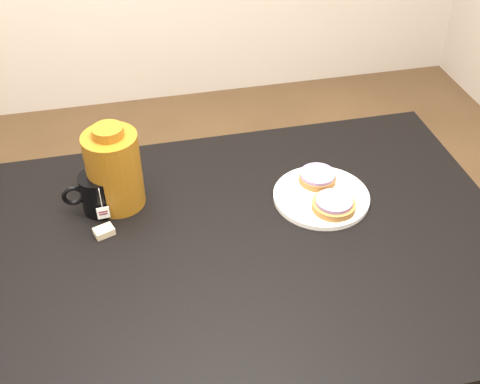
# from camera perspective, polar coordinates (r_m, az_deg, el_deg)

# --- Properties ---
(table) EXTENTS (1.40, 0.90, 0.75)m
(table) POSITION_cam_1_polar(r_m,az_deg,el_deg) (1.45, -1.95, -7.63)
(table) COLOR black
(table) RESTS_ON ground_plane
(plate) EXTENTS (0.24, 0.24, 0.02)m
(plate) POSITION_cam_1_polar(r_m,az_deg,el_deg) (1.53, 7.72, -0.38)
(plate) COLOR white
(plate) RESTS_ON table
(bagel_back) EXTENTS (0.12, 0.12, 0.03)m
(bagel_back) POSITION_cam_1_polar(r_m,az_deg,el_deg) (1.56, 7.36, 1.41)
(bagel_back) COLOR brown
(bagel_back) RESTS_ON plate
(bagel_front) EXTENTS (0.14, 0.14, 0.03)m
(bagel_front) POSITION_cam_1_polar(r_m,az_deg,el_deg) (1.48, 8.88, -1.16)
(bagel_front) COLOR brown
(bagel_front) RESTS_ON plate
(mug) EXTENTS (0.14, 0.10, 0.10)m
(mug) POSITION_cam_1_polar(r_m,az_deg,el_deg) (1.50, -13.28, -0.06)
(mug) COLOR black
(mug) RESTS_ON table
(teabag_pouch) EXTENTS (0.05, 0.05, 0.02)m
(teabag_pouch) POSITION_cam_1_polar(r_m,az_deg,el_deg) (1.45, -12.77, -3.66)
(teabag_pouch) COLOR #C6B793
(teabag_pouch) RESTS_ON table
(bagel_package) EXTENTS (0.16, 0.16, 0.22)m
(bagel_package) POSITION_cam_1_polar(r_m,az_deg,el_deg) (1.48, -11.86, 2.14)
(bagel_package) COLOR #65390D
(bagel_package) RESTS_ON table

